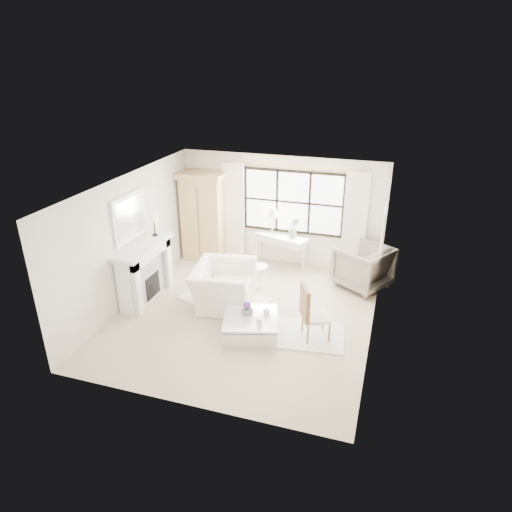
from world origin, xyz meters
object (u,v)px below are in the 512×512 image
object	(u,v)px
armoire	(203,216)
coffee_table	(251,326)
console_table	(281,251)
club_armchair	(223,286)

from	to	relation	value
armoire	coffee_table	bearing A→B (deg)	-55.67
console_table	club_armchair	world-z (taller)	club_armchair
coffee_table	console_table	bearing A→B (deg)	77.80
console_table	coffee_table	xyz separation A→B (m)	(0.22, -3.14, -0.22)
armoire	console_table	xyz separation A→B (m)	(2.02, 0.11, -0.74)
armoire	console_table	world-z (taller)	armoire
console_table	coffee_table	world-z (taller)	console_table
armoire	club_armchair	world-z (taller)	armoire
club_armchair	coffee_table	world-z (taller)	club_armchair
club_armchair	coffee_table	xyz separation A→B (m)	(0.90, -0.90, -0.26)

